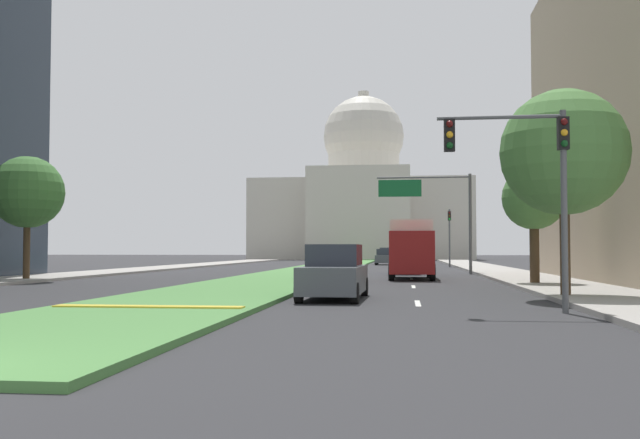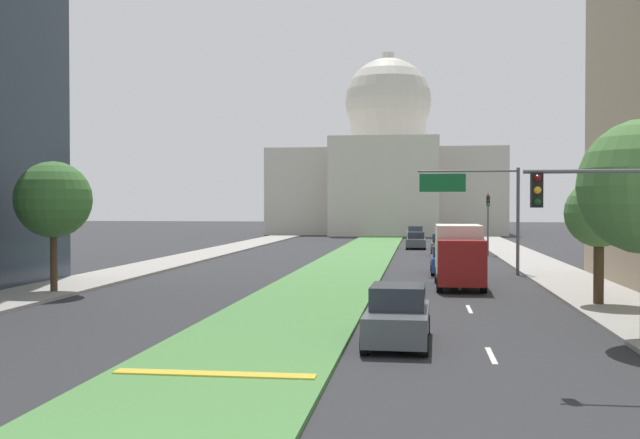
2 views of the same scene
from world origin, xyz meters
The scene contains 19 objects.
ground_plane centered at (0.00, 55.03, 0.00)m, with size 260.00×260.00×0.00m, color #2B2B2D.
grass_median centered at (0.00, 49.53, 0.07)m, with size 5.52×99.06×0.14m, color #4C8442.
median_curb_nose centered at (0.00, 10.07, 0.16)m, with size 4.97×0.50×0.04m, color gold.
lane_dashes_right centered at (6.93, 38.19, 0.00)m, with size 0.16×51.54×0.01m.
sidewalk_left centered at (-13.10, 44.02, 0.07)m, with size 4.00×99.06×0.15m, color #9E9991.
sidewalk_right centered at (13.10, 44.02, 0.07)m, with size 4.00×99.06×0.15m, color #9E9991.
capitol_building centered at (0.00, 109.25, 9.00)m, with size 33.95×28.73×27.71m.
traffic_light_near_right centered at (9.75, 11.12, 3.80)m, with size 3.34×0.35×5.20m.
traffic_light_far_right centered at (10.60, 57.28, 3.31)m, with size 0.28×0.35×5.20m.
overhead_guide_sign centered at (8.48, 39.25, 4.67)m, with size 6.12×0.20×6.50m.
street_tree_right_near centered at (11.75, 16.41, 4.79)m, with size 4.14×4.14×6.88m.
street_tree_left_mid centered at (-12.35, 26.38, 4.49)m, with size 3.63×3.63×6.32m.
street_tree_right_mid centered at (12.29, 24.97, 3.85)m, with size 2.82×2.82×5.32m.
sedan_lead_stopped centered at (4.26, 15.57, 0.83)m, with size 2.01×4.70×1.78m.
sedan_midblock centered at (6.56, 39.81, 0.80)m, with size 1.96×4.39×1.70m.
sedan_distant centered at (6.77, 56.94, 0.84)m, with size 1.84×4.47×1.81m.
sedan_far_horizon centered at (4.55, 66.43, 0.77)m, with size 1.90×4.46×1.63m.
sedan_very_far centered at (4.38, 80.49, 0.84)m, with size 2.13×4.35×1.80m.
box_truck_delivery centered at (6.93, 31.88, 1.68)m, with size 2.40×6.40×3.20m.
Camera 1 is at (6.52, -7.74, 1.64)m, focal length 40.26 mm.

